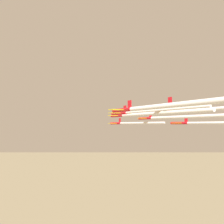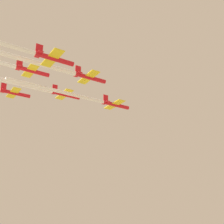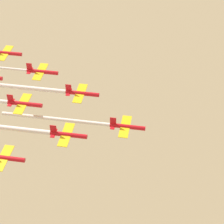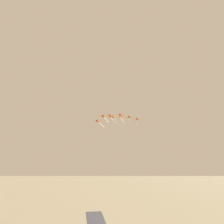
# 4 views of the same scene
# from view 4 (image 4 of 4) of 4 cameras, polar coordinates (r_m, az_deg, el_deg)

# --- Properties ---
(jet_0) EXTENTS (9.33, 9.63, 3.23)m
(jet_0) POSITION_cam_4_polar(r_m,az_deg,el_deg) (198.30, -0.54, -1.09)
(jet_0) COLOR red
(jet_1) EXTENTS (9.33, 9.63, 3.23)m
(jet_1) POSITION_cam_4_polar(r_m,az_deg,el_deg) (212.02, 2.12, -0.82)
(jet_1) COLOR red
(jet_2) EXTENTS (9.33, 9.63, 3.23)m
(jet_2) POSITION_cam_4_polar(r_m,az_deg,el_deg) (213.58, -2.33, -1.14)
(jet_2) COLOR red
(jet_3) EXTENTS (9.33, 9.63, 3.23)m
(jet_3) POSITION_cam_4_polar(r_m,az_deg,el_deg) (225.59, 4.47, -1.36)
(jet_3) COLOR red
(jet_4) EXTENTS (9.33, 9.63, 3.23)m
(jet_4) POSITION_cam_4_polar(r_m,az_deg,el_deg) (226.71, 0.27, -1.28)
(jet_4) COLOR red
(jet_5) EXTENTS (9.33, 9.63, 3.23)m
(jet_5) POSITION_cam_4_polar(r_m,az_deg,el_deg) (228.24, -3.89, -2.40)
(jet_5) COLOR red
(jet_6) EXTENTS (9.33, 9.63, 3.23)m
(jet_6) POSITION_cam_4_polar(r_m,az_deg,el_deg) (239.49, 6.55, -1.87)
(jet_6) COLOR red
(jet_7) EXTENTS (9.33, 9.63, 3.23)m
(jet_7) POSITION_cam_4_polar(r_m,az_deg,el_deg) (240.21, 2.57, -1.46)
(jet_7) COLOR red
(smoke_trail_0) EXTENTS (8.13, 29.95, 1.00)m
(smoke_trail_0) POSITION_cam_4_polar(r_m,az_deg,el_deg) (217.61, 0.05, -2.01)
(smoke_trail_0) COLOR white
(smoke_trail_1) EXTENTS (11.35, 42.31, 1.27)m
(smoke_trail_1) POSITION_cam_4_polar(r_m,az_deg,el_deg) (237.61, 2.55, -1.96)
(smoke_trail_1) COLOR white
(smoke_trail_2) EXTENTS (9.82, 35.98, 1.26)m
(smoke_trail_2) POSITION_cam_4_polar(r_m,az_deg,el_deg) (235.82, -1.54, -2.12)
(smoke_trail_2) COLOR white
(smoke_trail_3) EXTENTS (8.61, 32.88, 0.75)m
(smoke_trail_3) POSITION_cam_4_polar(r_m,az_deg,el_deg) (246.54, 4.61, -2.21)
(smoke_trail_3) COLOR white
(smoke_trail_4) EXTENTS (11.26, 42.60, 1.10)m
(smoke_trail_4) POSITION_cam_4_polar(r_m,az_deg,el_deg) (252.44, 0.86, -2.31)
(smoke_trail_4) COLOR white
(smoke_trail_5) EXTENTS (12.37, 47.50, 1.02)m
(smoke_trail_5) POSITION_cam_4_polar(r_m,az_deg,el_deg) (256.29, -2.80, -3.39)
(smoke_trail_5) COLOR white
(smoke_trail_6) EXTENTS (10.99, 40.98, 1.23)m
(smoke_trail_6) POSITION_cam_4_polar(r_m,az_deg,el_deg) (264.53, 6.51, -2.77)
(smoke_trail_6) COLOR white
(smoke_trail_7) EXTENTS (12.15, 47.18, 0.86)m
(smoke_trail_7) POSITION_cam_4_polar(r_m,az_deg,el_deg) (268.38, 2.94, -2.50)
(smoke_trail_7) COLOR white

